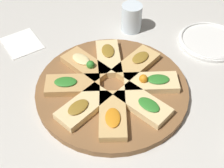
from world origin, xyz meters
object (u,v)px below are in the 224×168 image
Objects in this scene: plate_left at (210,41)px; napkin_stack at (22,43)px; serving_board at (112,89)px; water_glass at (132,18)px.

napkin_stack is (-0.22, -0.56, -0.01)m from plate_left.
napkin_stack is (-0.30, -0.19, -0.01)m from serving_board.
water_glass reaches higher than serving_board.
serving_board is 3.33× the size of napkin_stack.
plate_left is at bearing 68.35° from napkin_stack.
plate_left is (-0.08, 0.37, -0.00)m from serving_board.
napkin_stack is at bearing -111.65° from plate_left.
serving_board reaches higher than napkin_stack.
plate_left is 2.16× the size of water_glass.
serving_board is at bearing -77.84° from plate_left.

